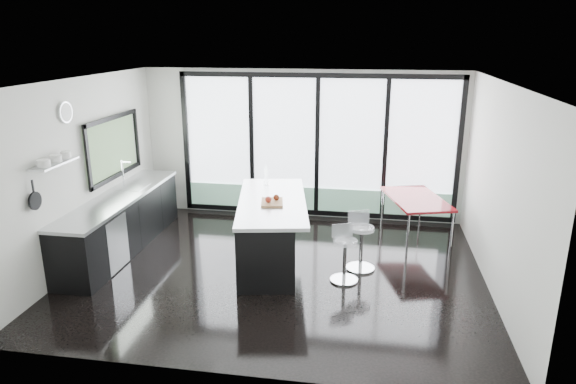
% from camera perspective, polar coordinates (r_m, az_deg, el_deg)
% --- Properties ---
extents(floor, '(6.00, 5.00, 0.00)m').
position_cam_1_polar(floor, '(7.79, -1.10, -8.72)').
color(floor, black).
rests_on(floor, ground).
extents(ceiling, '(6.00, 5.00, 0.00)m').
position_cam_1_polar(ceiling, '(7.04, -1.23, 12.26)').
color(ceiling, white).
rests_on(ceiling, wall_back).
extents(wall_back, '(6.00, 0.09, 2.80)m').
position_cam_1_polar(wall_back, '(9.65, 3.09, 4.38)').
color(wall_back, silver).
rests_on(wall_back, ground).
extents(wall_front, '(6.00, 0.00, 2.80)m').
position_cam_1_polar(wall_front, '(4.99, -6.38, -6.55)').
color(wall_front, silver).
rests_on(wall_front, ground).
extents(wall_left, '(0.26, 5.00, 2.80)m').
position_cam_1_polar(wall_left, '(8.53, -20.90, 3.57)').
color(wall_left, silver).
rests_on(wall_left, ground).
extents(wall_right, '(0.00, 5.00, 2.80)m').
position_cam_1_polar(wall_right, '(7.38, 22.41, 0.11)').
color(wall_right, silver).
rests_on(wall_right, ground).
extents(counter_cabinets, '(0.69, 3.24, 1.36)m').
position_cam_1_polar(counter_cabinets, '(8.80, -18.04, -3.22)').
color(counter_cabinets, black).
rests_on(counter_cabinets, floor).
extents(island, '(1.43, 2.55, 1.28)m').
position_cam_1_polar(island, '(7.98, -2.31, -4.18)').
color(island, black).
rests_on(island, floor).
extents(bar_stool_near, '(0.52, 0.52, 0.64)m').
position_cam_1_polar(bar_stool_near, '(7.40, 6.31, -7.57)').
color(bar_stool_near, silver).
rests_on(bar_stool_near, floor).
extents(bar_stool_far, '(0.56, 0.56, 0.68)m').
position_cam_1_polar(bar_stool_far, '(7.78, 8.12, -6.18)').
color(bar_stool_far, silver).
rests_on(bar_stool_far, floor).
extents(red_table, '(1.20, 1.61, 0.77)m').
position_cam_1_polar(red_table, '(8.99, 13.88, -2.96)').
color(red_table, maroon).
rests_on(red_table, floor).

